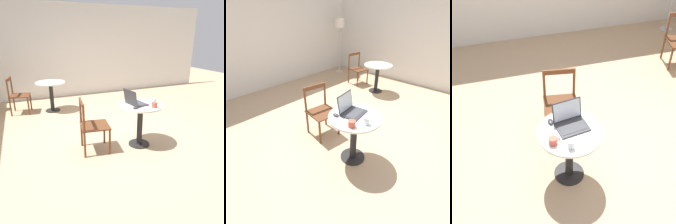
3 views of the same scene
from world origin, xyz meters
The scene contains 12 objects.
ground_plane centered at (0.00, 0.00, 0.00)m, with size 16.00×16.00×0.00m, color tan.
wall_back centered at (0.00, 3.23, 1.35)m, with size 9.40×0.06×2.70m.
wall_side centered at (3.23, 0.00, 1.35)m, with size 0.06×9.40×2.70m.
cafe_table_near centered at (-0.49, -0.36, 0.56)m, with size 0.72×0.72×0.74m.
cafe_table_mid centered at (1.94, 0.78, 0.56)m, with size 0.72×0.72×0.74m.
chair_near_back centered at (-0.38, 0.47, 0.45)m, with size 0.51×0.51×0.88m.
chair_mid_back centered at (2.08, 1.56, 0.45)m, with size 0.53×0.53×0.88m.
floor_lamp centered at (2.58, 2.75, 1.49)m, with size 0.31×0.31×1.72m.
laptop centered at (-0.46, -0.26, 0.80)m, with size 0.38×0.34×0.26m.
mouse centered at (-0.66, -0.17, 0.76)m, with size 0.06×0.10×0.03m.
mug centered at (-0.71, -0.48, 0.78)m, with size 0.13×0.09×0.08m.
drinking_glass centered at (-0.55, -0.58, 0.79)m, with size 0.07×0.07×0.10m.
Camera 2 is at (-2.10, -1.54, 1.96)m, focal length 28.00 mm.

